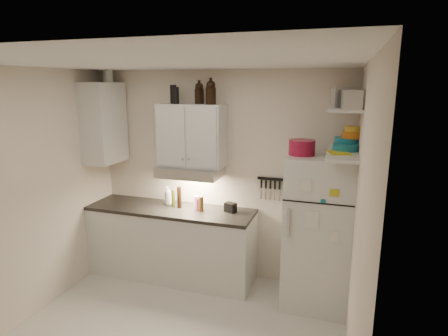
% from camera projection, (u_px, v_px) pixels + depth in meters
% --- Properties ---
extents(ceiling, '(3.20, 3.00, 0.02)m').
position_uv_depth(ceiling, '(160.00, 61.00, 3.01)').
color(ceiling, white).
rests_on(ceiling, ground).
extents(back_wall, '(3.20, 0.02, 2.60)m').
position_uv_depth(back_wall, '(220.00, 176.00, 4.70)').
color(back_wall, beige).
rests_on(back_wall, ground).
extents(left_wall, '(0.02, 3.00, 2.60)m').
position_uv_depth(left_wall, '(22.00, 198.00, 3.78)').
color(left_wall, beige).
rests_on(left_wall, ground).
extents(right_wall, '(0.02, 3.00, 2.60)m').
position_uv_depth(right_wall, '(359.00, 237.00, 2.81)').
color(right_wall, beige).
rests_on(right_wall, ground).
extents(base_cabinet, '(2.10, 0.60, 0.88)m').
position_uv_depth(base_cabinet, '(172.00, 244.00, 4.76)').
color(base_cabinet, silver).
rests_on(base_cabinet, floor).
extents(countertop, '(2.10, 0.62, 0.04)m').
position_uv_depth(countertop, '(170.00, 210.00, 4.66)').
color(countertop, black).
rests_on(countertop, base_cabinet).
extents(upper_cabinet, '(0.80, 0.33, 0.75)m').
position_uv_depth(upper_cabinet, '(192.00, 135.00, 4.51)').
color(upper_cabinet, silver).
rests_on(upper_cabinet, back_wall).
extents(side_cabinet, '(0.33, 0.55, 1.00)m').
position_uv_depth(side_cabinet, '(104.00, 123.00, 4.70)').
color(side_cabinet, silver).
rests_on(side_cabinet, left_wall).
extents(range_hood, '(0.76, 0.46, 0.12)m').
position_uv_depth(range_hood, '(190.00, 171.00, 4.55)').
color(range_hood, silver).
rests_on(range_hood, back_wall).
extents(fridge, '(0.70, 0.68, 1.70)m').
position_uv_depth(fridge, '(318.00, 231.00, 4.10)').
color(fridge, silver).
rests_on(fridge, floor).
extents(shelf_hi, '(0.30, 0.95, 0.03)m').
position_uv_depth(shelf_hi, '(346.00, 108.00, 3.62)').
color(shelf_hi, silver).
rests_on(shelf_hi, right_wall).
extents(shelf_lo, '(0.30, 0.95, 0.03)m').
position_uv_depth(shelf_lo, '(343.00, 153.00, 3.71)').
color(shelf_lo, silver).
rests_on(shelf_lo, right_wall).
extents(knife_strip, '(0.42, 0.02, 0.03)m').
position_uv_depth(knife_strip, '(275.00, 179.00, 4.46)').
color(knife_strip, black).
rests_on(knife_strip, back_wall).
extents(dutch_oven, '(0.31, 0.31, 0.16)m').
position_uv_depth(dutch_oven, '(302.00, 147.00, 3.91)').
color(dutch_oven, maroon).
rests_on(dutch_oven, fridge).
extents(book_stack, '(0.25, 0.29, 0.08)m').
position_uv_depth(book_stack, '(339.00, 157.00, 3.62)').
color(book_stack, gold).
rests_on(book_stack, fridge).
extents(spice_jar, '(0.07, 0.07, 0.09)m').
position_uv_depth(spice_jar, '(330.00, 151.00, 3.89)').
color(spice_jar, silver).
rests_on(spice_jar, fridge).
extents(stock_pot, '(0.26, 0.26, 0.18)m').
position_uv_depth(stock_pot, '(342.00, 96.00, 3.90)').
color(stock_pot, silver).
rests_on(stock_pot, shelf_hi).
extents(tin_a, '(0.22, 0.20, 0.18)m').
position_uv_depth(tin_a, '(342.00, 98.00, 3.47)').
color(tin_a, '#AAAAAD').
rests_on(tin_a, shelf_hi).
extents(tin_b, '(0.18, 0.18, 0.16)m').
position_uv_depth(tin_b, '(352.00, 100.00, 3.21)').
color(tin_b, '#AAAAAD').
rests_on(tin_b, shelf_hi).
extents(bowl_teal, '(0.28, 0.28, 0.11)m').
position_uv_depth(bowl_teal, '(348.00, 143.00, 3.90)').
color(bowl_teal, '#176F81').
rests_on(bowl_teal, shelf_lo).
extents(bowl_orange, '(0.22, 0.22, 0.07)m').
position_uv_depth(bowl_orange, '(353.00, 135.00, 3.84)').
color(bowl_orange, '#BC5D11').
rests_on(bowl_orange, bowl_teal).
extents(bowl_yellow, '(0.17, 0.17, 0.06)m').
position_uv_depth(bowl_yellow, '(353.00, 129.00, 3.82)').
color(bowl_yellow, gold).
rests_on(bowl_yellow, bowl_orange).
extents(plates, '(0.30, 0.30, 0.06)m').
position_uv_depth(plates, '(345.00, 147.00, 3.75)').
color(plates, '#176F81').
rests_on(plates, shelf_lo).
extents(growler_a, '(0.13, 0.13, 0.25)m').
position_uv_depth(growler_a, '(199.00, 93.00, 4.41)').
color(growler_a, black).
rests_on(growler_a, upper_cabinet).
extents(growler_b, '(0.14, 0.14, 0.28)m').
position_uv_depth(growler_b, '(211.00, 92.00, 4.26)').
color(growler_b, black).
rests_on(growler_b, upper_cabinet).
extents(thermos_a, '(0.08, 0.08, 0.20)m').
position_uv_depth(thermos_a, '(176.00, 95.00, 4.38)').
color(thermos_a, black).
rests_on(thermos_a, upper_cabinet).
extents(thermos_b, '(0.10, 0.10, 0.22)m').
position_uv_depth(thermos_b, '(173.00, 94.00, 4.45)').
color(thermos_b, black).
rests_on(thermos_b, upper_cabinet).
extents(side_jar, '(0.15, 0.15, 0.16)m').
position_uv_depth(side_jar, '(108.00, 76.00, 4.66)').
color(side_jar, silver).
rests_on(side_jar, side_cabinet).
extents(soap_bottle, '(0.14, 0.14, 0.27)m').
position_uv_depth(soap_bottle, '(168.00, 194.00, 4.77)').
color(soap_bottle, silver).
rests_on(soap_bottle, countertop).
extents(pepper_mill, '(0.07, 0.07, 0.19)m').
position_uv_depth(pepper_mill, '(201.00, 204.00, 4.52)').
color(pepper_mill, brown).
rests_on(pepper_mill, countertop).
extents(oil_bottle, '(0.05, 0.05, 0.22)m').
position_uv_depth(oil_bottle, '(173.00, 198.00, 4.69)').
color(oil_bottle, '#515E17').
rests_on(oil_bottle, countertop).
extents(vinegar_bottle, '(0.06, 0.06, 0.27)m').
position_uv_depth(vinegar_bottle, '(179.00, 197.00, 4.65)').
color(vinegar_bottle, black).
rests_on(vinegar_bottle, countertop).
extents(clear_bottle, '(0.07, 0.07, 0.17)m').
position_uv_depth(clear_bottle, '(196.00, 203.00, 4.59)').
color(clear_bottle, silver).
rests_on(clear_bottle, countertop).
extents(red_jar, '(0.08, 0.08, 0.16)m').
position_uv_depth(red_jar, '(200.00, 204.00, 4.55)').
color(red_jar, maroon).
rests_on(red_jar, countertop).
extents(caddy, '(0.16, 0.13, 0.11)m').
position_uv_depth(caddy, '(230.00, 207.00, 4.51)').
color(caddy, black).
rests_on(caddy, countertop).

